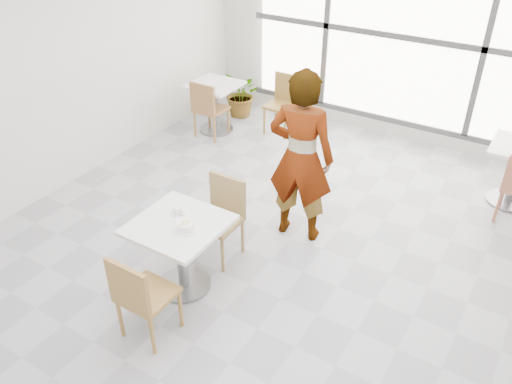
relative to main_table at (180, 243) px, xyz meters
The scene contains 14 objects.
floor 1.08m from the main_table, 56.12° to the left, with size 7.00×7.00×0.00m, color #9E9EA5.
wall_back 4.42m from the main_table, 83.02° to the left, with size 6.00×6.00×0.00m, color silver.
wall_left 2.77m from the main_table, 162.52° to the left, with size 7.00×7.00×0.00m, color silver.
window 4.36m from the main_table, 82.92° to the left, with size 4.60×0.07×2.52m.
main_table is the anchor object (origin of this frame).
chair_near 0.69m from the main_table, 79.55° to the right, with size 0.42×0.42×0.87m.
chair_far 0.64m from the main_table, 88.31° to the left, with size 0.42×0.42×0.87m.
oatmeal_bowl 0.30m from the main_table, 18.01° to the right, with size 0.21×0.21×0.10m.
coffee_cup 0.30m from the main_table, 131.26° to the left, with size 0.16×0.13×0.07m.
person 1.51m from the main_table, 68.87° to the left, with size 0.69×0.45×1.89m, color black.
bg_table_left 3.50m from the main_table, 120.58° to the left, with size 0.70×0.70×0.75m.
bg_chair_left_near 3.24m from the main_table, 122.12° to the left, with size 0.42×0.42×0.87m.
bg_chair_left_far 3.67m from the main_table, 104.26° to the left, with size 0.42×0.42×0.87m.
plant_left 4.07m from the main_table, 115.27° to the left, with size 0.67×0.58×0.74m, color #3A743B.
Camera 1 is at (2.04, -3.57, 3.45)m, focal length 35.91 mm.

